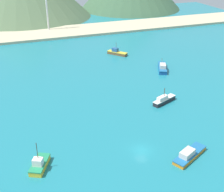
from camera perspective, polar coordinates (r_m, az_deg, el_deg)
ground at (r=97.27m, az=-2.04°, el=-0.25°), size 260.00×280.00×0.50m
fishing_boat_0 at (r=134.82m, az=0.91°, el=8.08°), size 7.58×8.52×5.51m
fishing_boat_2 at (r=69.22m, az=-13.32°, el=-12.24°), size 5.51×7.23×6.74m
fishing_boat_3 at (r=72.41m, az=14.12°, el=-10.51°), size 10.29×6.97×2.38m
fishing_boat_4 at (r=94.16m, az=9.62°, el=-0.74°), size 8.80×5.15×5.03m
fishing_boat_5 at (r=119.12m, az=9.36°, el=5.23°), size 7.27×11.00×2.99m
beach_strip at (r=170.65m, az=-10.78°, el=11.46°), size 247.00×23.86×1.20m
radio_tower at (r=173.09m, az=-12.11°, el=16.64°), size 3.05×2.44×30.53m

